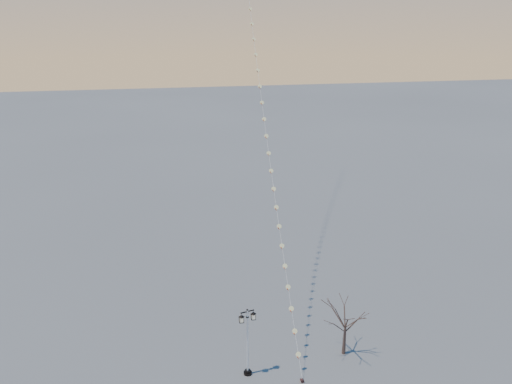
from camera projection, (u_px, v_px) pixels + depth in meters
name	position (u px, v px, depth m)	size (l,w,h in m)	color
street_lamp	(248.00, 339.00, 27.74)	(1.09, 0.52, 4.34)	black
bare_tree	(346.00, 318.00, 29.49)	(2.22, 2.22, 3.68)	#412F27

